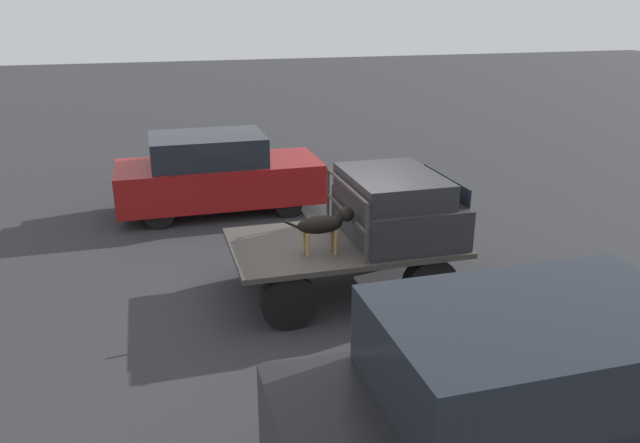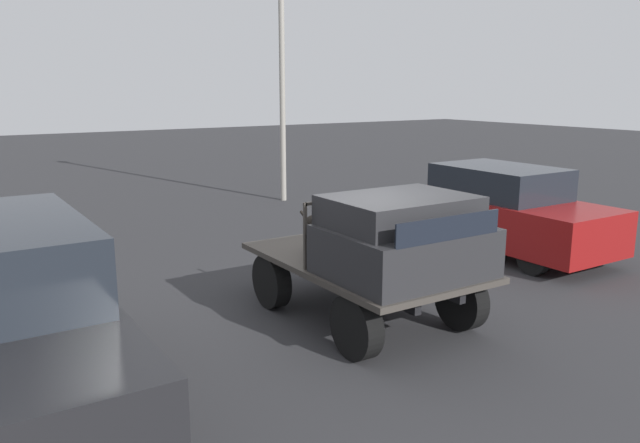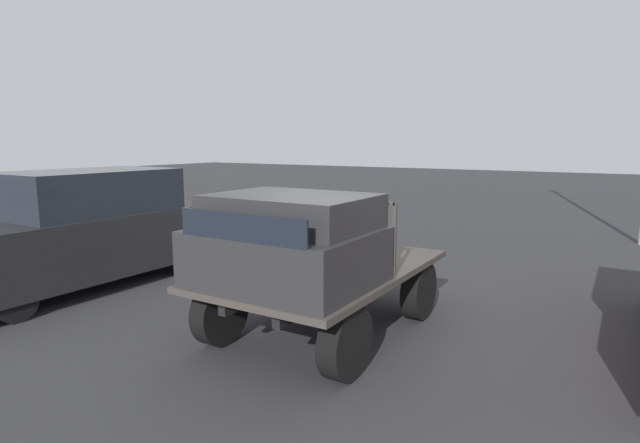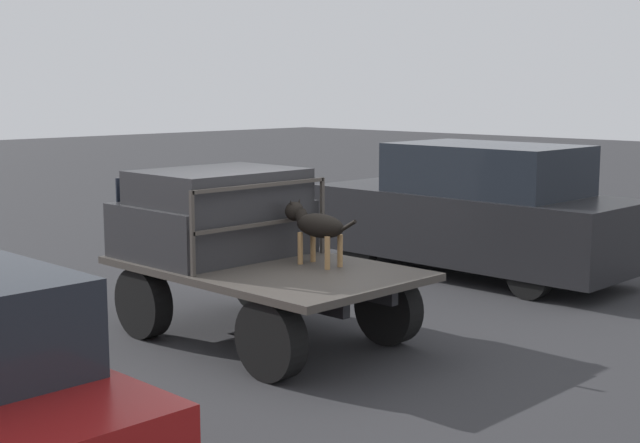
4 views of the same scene
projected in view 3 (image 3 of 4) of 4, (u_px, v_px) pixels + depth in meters
The scene contains 6 objects.
ground_plane at pixel (326, 330), 6.60m from camera, with size 80.00×80.00×0.00m, color #2D2D30.
flatbed_truck at pixel (326, 285), 6.51m from camera, with size 3.45×2.07×0.87m.
truck_cab at pixel (288, 241), 5.68m from camera, with size 1.58×1.95×1.01m.
truck_headboard at pixel (325, 221), 6.35m from camera, with size 0.04×1.95×0.90m.
dog at pixel (317, 225), 6.94m from camera, with size 1.09×0.27×0.71m.
parked_pickup_far at pixel (82, 230), 8.51m from camera, with size 4.93×1.92×1.98m.
Camera 3 is at (5.40, 3.23, 2.46)m, focal length 28.00 mm.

